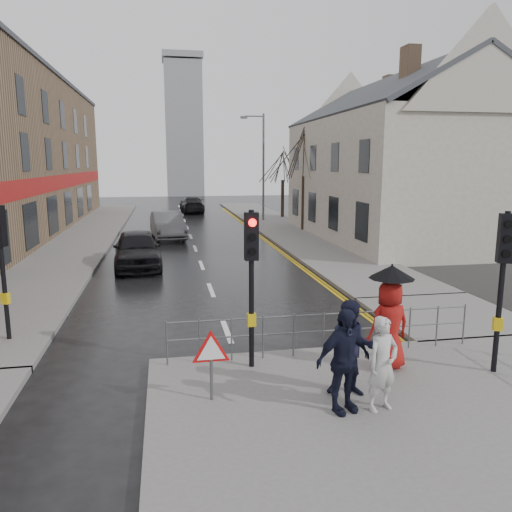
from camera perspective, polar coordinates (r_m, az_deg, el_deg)
name	(u,v)px	position (r m, az deg, el deg)	size (l,w,h in m)	color
ground	(244,376)	(10.95, -1.38, -13.60)	(120.00, 120.00, 0.00)	black
near_pavement	(469,450)	(8.99, 23.18, -19.75)	(10.00, 9.00, 0.14)	#605E5B
left_pavement	(86,234)	(33.53, -18.84, 2.43)	(4.00, 44.00, 0.14)	#605E5B
right_pavement	(278,225)	(36.06, 2.55, 3.52)	(4.00, 40.00, 0.14)	#605E5B
pavement_bridge_right	(446,315)	(15.81, 20.85, -6.35)	(4.00, 4.20, 0.14)	#605E5B
building_right_cream	(397,158)	(30.99, 15.78, 10.72)	(9.00, 16.40, 10.10)	beige
church_tower	(184,130)	(72.07, -8.24, 14.04)	(5.00, 5.00, 18.00)	gray
traffic_signal_near_left	(251,262)	(10.41, -0.53, -0.64)	(0.28, 0.27, 3.40)	black
traffic_signal_near_right	(503,264)	(11.33, 26.42, -0.84)	(0.34, 0.33, 3.40)	black
traffic_signal_far_left	(1,248)	(13.61, -27.14, 0.84)	(0.34, 0.33, 3.40)	black
guard_railing_front	(324,324)	(11.62, 7.75, -7.70)	(7.14, 0.04, 1.00)	#595B5E
warning_sign	(211,354)	(9.35, -5.16, -11.07)	(0.80, 0.07, 1.35)	#595B5E
street_lamp	(261,160)	(38.58, 0.59, 10.89)	(1.83, 0.25, 8.00)	#595B5E
tree_near	(304,153)	(33.13, 5.54, 11.64)	(2.40, 2.40, 6.58)	#2F241A
tree_far	(283,164)	(41.00, 3.09, 10.46)	(2.40, 2.40, 5.64)	#2F241A
pedestrian_a	(383,364)	(9.26, 14.27, -11.87)	(0.63, 0.41, 1.72)	#B6B6B1
pedestrian_b	(352,348)	(9.67, 10.87, -10.33)	(0.90, 0.70, 1.85)	black
pedestrian_with_umbrella	(390,315)	(10.96, 15.04, -6.57)	(1.02, 0.96, 2.26)	maroon
pedestrian_d	(343,361)	(9.03, 9.97, -11.70)	(1.10, 0.46, 1.89)	black
car_parked	(137,249)	(22.20, -13.44, 0.78)	(1.94, 4.82, 1.64)	black
car_mid	(168,225)	(30.52, -10.07, 3.48)	(1.71, 4.90, 1.61)	#515357
car_far	(192,205)	(46.59, -7.34, 5.84)	(2.01, 4.95, 1.44)	black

